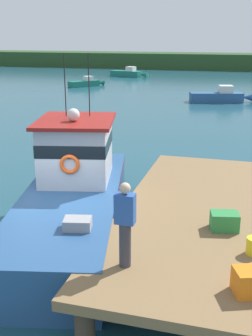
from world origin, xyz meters
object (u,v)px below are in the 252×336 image
(crate_single_far, at_px, (224,221))
(moored_boat_far_left, at_px, (86,83))
(main_fishing_boat, at_px, (74,193))
(crate_stack_near_edge, at_px, (252,282))
(deckhand_by_the_boat, at_px, (125,223))
(moored_boat_near_channel, at_px, (129,73))
(moored_boat_far_right, at_px, (221,96))
(mooring_buoy_outer, at_px, (194,100))

(crate_single_far, xyz_separation_m, moored_boat_far_left, (-16.32, 34.32, -1.03))
(main_fishing_boat, bearing_deg, crate_stack_near_edge, -39.89)
(crate_stack_near_edge, xyz_separation_m, deckhand_by_the_boat, (-2.26, 0.28, 0.64))
(deckhand_by_the_boat, height_order, moored_boat_far_left, deckhand_by_the_boat)
(crate_stack_near_edge, bearing_deg, moored_boat_near_channel, 107.69)
(crate_single_far, height_order, moored_boat_far_right, crate_single_far)
(deckhand_by_the_boat, bearing_deg, mooring_buoy_outer, 94.38)
(deckhand_by_the_boat, xyz_separation_m, mooring_buoy_outer, (-2.15, 28.13, -1.83))
(moored_boat_far_right, xyz_separation_m, mooring_buoy_outer, (-2.09, -0.85, -0.23))
(deckhand_by_the_boat, height_order, moored_boat_near_channel, deckhand_by_the_boat)
(crate_stack_near_edge, height_order, moored_boat_far_right, crate_stack_near_edge)
(deckhand_by_the_boat, relative_size, mooring_buoy_outer, 3.53)
(crate_stack_near_edge, distance_m, moored_boat_far_right, 29.37)
(main_fishing_boat, bearing_deg, moored_boat_far_left, 110.30)
(deckhand_by_the_boat, bearing_deg, moored_boat_far_left, 111.92)
(deckhand_by_the_boat, bearing_deg, moored_boat_near_channel, 105.31)
(deckhand_by_the_boat, height_order, mooring_buoy_outer, deckhand_by_the_boat)
(deckhand_by_the_boat, distance_m, moored_boat_far_right, 29.03)
(moored_boat_far_right, height_order, mooring_buoy_outer, moored_boat_far_right)
(main_fishing_boat, distance_m, moored_boat_near_channel, 45.45)
(crate_single_far, relative_size, deckhand_by_the_boat, 0.37)
(deckhand_by_the_boat, xyz_separation_m, moored_boat_near_channel, (-13.13, 47.96, -1.60))
(crate_stack_near_edge, height_order, mooring_buoy_outer, crate_stack_near_edge)
(main_fishing_boat, bearing_deg, deckhand_by_the_boat, -55.61)
(crate_single_far, distance_m, deckhand_by_the_boat, 2.75)
(main_fishing_boat, xyz_separation_m, crate_single_far, (4.25, -1.69, 0.39))
(deckhand_by_the_boat, relative_size, moored_boat_far_right, 0.30)
(moored_boat_near_channel, relative_size, mooring_buoy_outer, 11.43)
(deckhand_by_the_boat, bearing_deg, crate_stack_near_edge, -7.13)
(moored_boat_near_channel, bearing_deg, moored_boat_far_left, -97.46)
(main_fishing_boat, distance_m, moored_boat_far_left, 34.80)
(crate_stack_near_edge, distance_m, mooring_buoy_outer, 28.78)
(moored_boat_far_left, relative_size, mooring_buoy_outer, 8.29)
(crate_single_far, bearing_deg, main_fishing_boat, 158.36)
(crate_stack_near_edge, bearing_deg, moored_boat_far_left, 114.75)
(moored_boat_near_channel, distance_m, moored_boat_far_right, 23.04)
(crate_stack_near_edge, relative_size, crate_single_far, 1.00)
(main_fishing_boat, height_order, moored_boat_far_left, main_fishing_boat)
(crate_stack_near_edge, height_order, crate_single_far, crate_stack_near_edge)
(moored_boat_near_channel, height_order, mooring_buoy_outer, moored_boat_near_channel)
(deckhand_by_the_boat, distance_m, mooring_buoy_outer, 28.27)
(crate_stack_near_edge, relative_size, moored_boat_far_left, 0.16)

